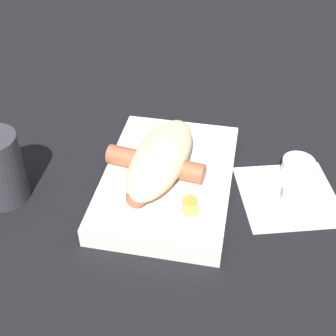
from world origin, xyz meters
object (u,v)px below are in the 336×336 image
Objects in this scene: sausage at (155,164)px; condiment_cup_far at (297,168)px; condiment_cup_near at (299,197)px; food_tray at (168,181)px; bread_roll at (161,158)px.

condiment_cup_far is at bearing -71.53° from sausage.
condiment_cup_near is at bearing -178.93° from condiment_cup_far.
food_tray is at bearing 109.92° from condiment_cup_far.
bread_roll reaches higher than food_tray.
food_tray is 0.20m from condiment_cup_near.
condiment_cup_near is 1.00× the size of condiment_cup_far.
food_tray is 0.21m from condiment_cup_far.
condiment_cup_near is 0.07m from condiment_cup_far.
bread_roll is at bearing 67.41° from food_tray.
sausage reaches higher than condiment_cup_far.
bread_roll is 0.01m from sausage.
bread_roll is 0.22m from condiment_cup_near.
condiment_cup_near is at bearing -90.36° from bread_roll.
condiment_cup_near is (0.00, -0.22, -0.03)m from sausage.
food_tray is 5.35× the size of condiment_cup_near.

